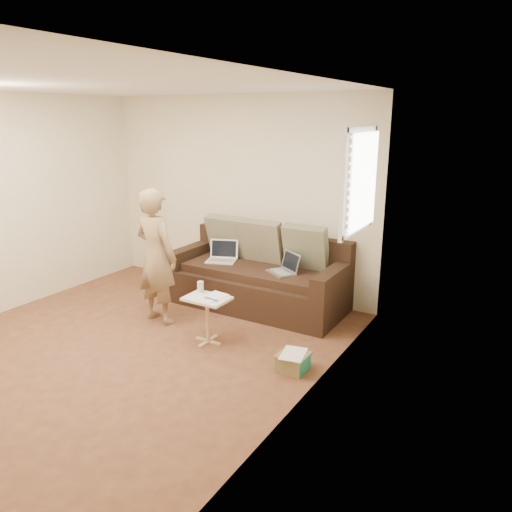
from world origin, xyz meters
name	(u,v)px	position (x,y,z in m)	size (l,w,h in m)	color
floor	(120,350)	(0.00, 0.00, 0.00)	(4.50, 4.50, 0.00)	#542C1F
ceiling	(98,84)	(0.00, 0.00, 2.60)	(4.50, 4.50, 0.00)	white
wall_back	(237,195)	(0.00, 2.25, 1.30)	(4.00, 4.00, 0.00)	beige
wall_right	(298,256)	(2.00, 0.00, 1.30)	(4.50, 4.50, 0.00)	beige
window_blinds	(360,181)	(1.95, 1.50, 1.70)	(0.12, 0.88, 1.08)	white
sofa	(257,274)	(0.59, 1.77, 0.42)	(2.20, 0.95, 0.85)	black
pillow_left	(227,236)	(-0.01, 2.01, 0.79)	(0.55, 0.14, 0.55)	#66694D
pillow_mid	(262,242)	(0.54, 1.98, 0.79)	(0.55, 0.14, 0.55)	#626146
pillow_right	(306,247)	(1.14, 2.00, 0.79)	(0.55, 0.14, 0.55)	#66694D
laptop_silver	(281,273)	(0.97, 1.69, 0.52)	(0.35, 0.25, 0.23)	#B7BABC
laptop_white	(221,262)	(0.08, 1.73, 0.52)	(0.37, 0.27, 0.27)	white
person	(156,256)	(-0.16, 0.79, 0.78)	(0.57, 0.39, 1.57)	olive
side_table	(208,320)	(0.67, 0.61, 0.25)	(0.46, 0.32, 0.51)	silver
drinking_glass	(201,287)	(0.52, 0.70, 0.57)	(0.07, 0.07, 0.12)	silver
scissors	(211,299)	(0.75, 0.58, 0.52)	(0.18, 0.10, 0.02)	silver
paper_on_table	(213,297)	(0.72, 0.66, 0.51)	(0.21, 0.30, 0.00)	white
striped_box	(293,362)	(1.72, 0.53, 0.09)	(0.28, 0.28, 0.17)	#C8571E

